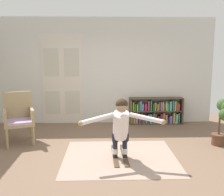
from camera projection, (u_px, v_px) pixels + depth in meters
ground_plane at (106, 157)px, 4.89m from camera, size 7.20×7.20×0.00m
back_wall at (105, 71)px, 7.21m from camera, size 6.00×0.10×2.90m
double_door at (62, 79)px, 7.15m from camera, size 1.22×0.05×2.45m
rug at (120, 157)px, 4.90m from camera, size 2.10×1.81×0.01m
bookshelf at (156, 112)px, 7.24m from camera, size 1.47×0.30×0.73m
wicker_chair at (19, 116)px, 5.64m from camera, size 0.77×0.77×1.10m
potted_plant at (224, 117)px, 5.45m from camera, size 0.43×0.45×0.98m
skis_pair at (120, 156)px, 4.93m from camera, size 0.30×0.96×0.07m
person_skier at (121, 124)px, 4.62m from camera, size 1.48×0.59×1.10m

